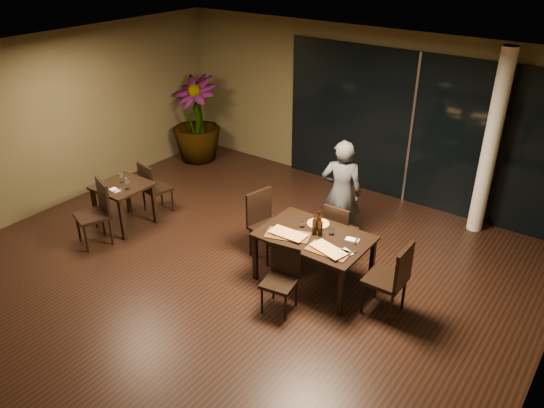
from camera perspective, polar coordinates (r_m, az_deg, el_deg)
The scene contains 31 objects.
ground at distance 7.66m, azimuth -5.29°, elevation -8.40°, with size 8.00×8.00×0.00m, color black.
wall_back at distance 10.04m, azimuth 9.85°, elevation 9.90°, with size 8.00×0.10×3.00m, color #4A4427.
wall_left at distance 9.89m, azimuth -23.87°, elevation 7.66°, with size 0.10×8.00×3.00m, color #4A4427.
ceiling at distance 6.38m, azimuth -6.49°, elevation 14.12°, with size 8.00×8.00×0.04m, color silver.
window_panel at distance 9.63m, azimuth 14.85°, elevation 7.67°, with size 5.00×0.06×2.70m, color black.
column at distance 8.93m, azimuth 22.47°, elevation 5.91°, with size 0.24×0.24×3.00m, color white.
main_table at distance 7.32m, azimuth 4.56°, elevation -3.88°, with size 1.50×1.00×0.75m.
side_table at distance 9.07m, azimuth -15.74°, elevation 1.28°, with size 0.80×0.80×0.75m.
chair_main_far at distance 7.96m, azimuth 7.20°, elevation -2.65°, with size 0.43×0.43×0.90m.
chair_main_near at distance 6.92m, azimuth 1.09°, elevation -7.64°, with size 0.47×0.47×0.89m.
chair_main_left at distance 7.97m, azimuth -0.82°, elevation -1.80°, with size 0.57×0.57×1.03m.
chair_main_right at distance 6.91m, azimuth 12.86°, elevation -7.59°, with size 0.49×0.49×1.05m.
chair_side_far at distance 9.39m, azimuth -12.73°, elevation 1.93°, with size 0.51×0.51×0.94m.
chair_side_near at distance 8.71m, azimuth -18.30°, elevation -0.57°, with size 0.61×0.61×1.03m.
diner at distance 8.23m, azimuth 7.45°, elevation 1.18°, with size 0.58×0.39×1.72m, color #323438.
potted_plant at distance 11.39m, azimuth -8.19°, elevation 8.97°, with size 0.98×0.98×1.80m, color #1D4E1A.
pizza_board_left at distance 7.25m, azimuth 1.72°, elevation -3.36°, with size 0.61×0.30×0.01m, color #412A14.
pizza_board_right at distance 6.95m, azimuth 6.07°, elevation -5.05°, with size 0.57×0.29×0.01m, color #4E2F19.
oblong_pizza_left at distance 7.24m, azimuth 1.72°, elevation -3.25°, with size 0.49×0.23×0.02m, color maroon, non-canonical shape.
oblong_pizza_right at distance 6.94m, azimuth 6.07°, elevation -4.93°, with size 0.47×0.22×0.02m, color maroon, non-canonical shape.
round_pizza at distance 7.55m, azimuth 4.99°, elevation -2.14°, with size 0.31×0.31×0.01m, color red.
bottle_a at distance 7.23m, azimuth 4.60°, elevation -2.22°, with size 0.07×0.07×0.31m, color black, non-canonical shape.
bottle_b at distance 7.21m, azimuth 5.23°, elevation -2.42°, with size 0.06×0.06×0.29m, color black, non-canonical shape.
bottle_c at distance 7.33m, azimuth 5.01°, elevation -1.82°, with size 0.07×0.07×0.30m, color black, non-canonical shape.
tumbler_left at distance 7.45m, azimuth 3.26°, elevation -2.19°, with size 0.07×0.07×0.08m, color white.
tumbler_right at distance 7.31m, azimuth 6.42°, elevation -2.95°, with size 0.08×0.08×0.09m, color white.
napkin_near at distance 6.95m, azimuth 8.03°, elevation -5.15°, with size 0.18×0.10×0.01m, color white.
napkin_far at distance 7.23m, azimuth 8.64°, elevation -3.83°, with size 0.18×0.10×0.01m, color white.
wine_glass_a at distance 9.06m, azimuth -15.95°, elevation 2.72°, with size 0.08×0.08×0.17m, color white, non-canonical shape.
wine_glass_b at distance 8.81m, azimuth -15.37°, elevation 2.14°, with size 0.08×0.08×0.19m, color white, non-canonical shape.
side_napkin at distance 8.85m, azimuth -16.57°, elevation 1.45°, with size 0.18×0.11×0.01m, color white.
Camera 1 is at (4.20, -4.56, 4.49)m, focal length 35.00 mm.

